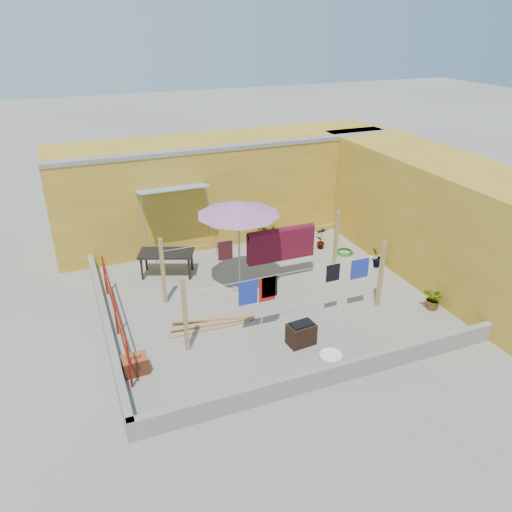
# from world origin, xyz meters

# --- Properties ---
(ground) EXTENTS (80.00, 80.00, 0.00)m
(ground) POSITION_xyz_m (0.00, 0.00, 0.00)
(ground) COLOR #9E998E
(ground) RESTS_ON ground
(wall_back) EXTENTS (11.00, 3.27, 3.21)m
(wall_back) POSITION_xyz_m (0.50, 4.69, 1.61)
(wall_back) COLOR gold
(wall_back) RESTS_ON ground
(wall_right) EXTENTS (2.40, 9.00, 3.20)m
(wall_right) POSITION_xyz_m (5.20, 0.00, 1.60)
(wall_right) COLOR gold
(wall_right) RESTS_ON ground
(parapet_front) EXTENTS (8.30, 0.16, 0.44)m
(parapet_front) POSITION_xyz_m (0.00, -3.58, 0.22)
(parapet_front) COLOR gray
(parapet_front) RESTS_ON ground
(parapet_left) EXTENTS (0.16, 7.30, 0.44)m
(parapet_left) POSITION_xyz_m (-4.08, 0.00, 0.22)
(parapet_left) COLOR gray
(parapet_left) RESTS_ON ground
(red_railing) EXTENTS (0.05, 4.20, 1.10)m
(red_railing) POSITION_xyz_m (-3.85, -0.20, 0.72)
(red_railing) COLOR #A21B10
(red_railing) RESTS_ON ground
(clothesline_rig) EXTENTS (5.09, 2.35, 1.80)m
(clothesline_rig) POSITION_xyz_m (0.62, 0.55, 1.06)
(clothesline_rig) COLOR tan
(clothesline_rig) RESTS_ON ground
(patio_umbrella) EXTENTS (2.75, 2.75, 2.58)m
(patio_umbrella) POSITION_xyz_m (-0.47, 0.74, 2.31)
(patio_umbrella) COLOR gray
(patio_umbrella) RESTS_ON ground
(outdoor_table) EXTENTS (1.69, 1.27, 0.71)m
(outdoor_table) POSITION_xyz_m (-2.10, 2.29, 0.64)
(outdoor_table) COLOR black
(outdoor_table) RESTS_ON ground
(brick_stack) EXTENTS (0.53, 0.39, 0.45)m
(brick_stack) POSITION_xyz_m (-3.70, -1.76, 0.19)
(brick_stack) COLOR #A84C26
(brick_stack) RESTS_ON ground
(lumber_pile) EXTENTS (2.14, 0.65, 0.13)m
(lumber_pile) POSITION_xyz_m (-1.71, -0.70, 0.06)
(lumber_pile) COLOR tan
(lumber_pile) RESTS_ON ground
(brazier) EXTENTS (0.64, 0.46, 0.55)m
(brazier) POSITION_xyz_m (-0.06, -2.14, 0.27)
(brazier) COLOR black
(brazier) RESTS_ON ground
(white_basin) EXTENTS (0.52, 0.52, 0.09)m
(white_basin) POSITION_xyz_m (0.32, -2.85, 0.05)
(white_basin) COLOR white
(white_basin) RESTS_ON ground
(water_jug_a) EXTENTS (0.24, 0.24, 0.38)m
(water_jug_a) POSITION_xyz_m (3.00, 0.11, 0.17)
(water_jug_a) COLOR white
(water_jug_a) RESTS_ON ground
(water_jug_b) EXTENTS (0.22, 0.22, 0.35)m
(water_jug_b) POSITION_xyz_m (3.69, 0.55, 0.15)
(water_jug_b) COLOR white
(water_jug_b) RESTS_ON ground
(green_hose) EXTENTS (0.57, 0.57, 0.08)m
(green_hose) POSITION_xyz_m (3.36, 1.64, 0.04)
(green_hose) COLOR #1A6D18
(green_hose) RESTS_ON ground
(plant_back_a) EXTENTS (0.70, 0.62, 0.73)m
(plant_back_a) POSITION_xyz_m (1.33, 3.20, 0.36)
(plant_back_a) COLOR #1D5D1A
(plant_back_a) RESTS_ON ground
(plant_back_b) EXTENTS (0.35, 0.35, 0.59)m
(plant_back_b) POSITION_xyz_m (1.37, 3.20, 0.30)
(plant_back_b) COLOR #1D5D1A
(plant_back_b) RESTS_ON ground
(plant_right_a) EXTENTS (0.43, 0.32, 0.76)m
(plant_right_a) POSITION_xyz_m (2.82, 2.20, 0.38)
(plant_right_a) COLOR #1D5D1A
(plant_right_a) RESTS_ON ground
(plant_right_b) EXTENTS (0.47, 0.46, 0.66)m
(plant_right_b) POSITION_xyz_m (3.70, 0.45, 0.33)
(plant_right_b) COLOR #1D5D1A
(plant_right_b) RESTS_ON ground
(plant_right_c) EXTENTS (0.54, 0.60, 0.59)m
(plant_right_c) POSITION_xyz_m (3.70, -2.07, 0.30)
(plant_right_c) COLOR #1D5D1A
(plant_right_c) RESTS_ON ground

